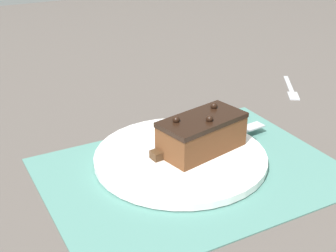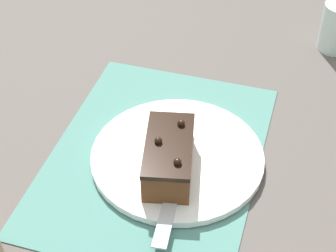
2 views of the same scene
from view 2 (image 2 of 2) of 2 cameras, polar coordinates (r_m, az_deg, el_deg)
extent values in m
plane|color=#544C47|center=(0.94, -1.27, -3.10)|extent=(3.00, 3.00, 0.00)
cube|color=slate|center=(0.94, -1.27, -3.01)|extent=(0.46, 0.34, 0.00)
cylinder|color=white|center=(0.93, 1.02, -3.00)|extent=(0.28, 0.28, 0.01)
cube|color=brown|center=(0.88, 0.08, -3.33)|extent=(0.15, 0.10, 0.05)
cube|color=black|center=(0.86, 0.08, -1.93)|extent=(0.16, 0.10, 0.01)
sphere|color=black|center=(0.88, 1.34, 0.28)|extent=(0.01, 0.01, 0.01)
sphere|color=black|center=(0.85, -1.00, -1.51)|extent=(0.01, 0.01, 0.01)
sphere|color=black|center=(0.82, 0.97, -3.67)|extent=(0.01, 0.01, 0.01)
cube|color=#472D19|center=(0.92, 1.58, -2.14)|extent=(0.08, 0.03, 0.01)
cube|color=#B7BABF|center=(0.85, 0.17, -7.95)|extent=(0.16, 0.04, 0.00)
camera|label=1|loc=(1.25, -23.42, 26.53)|focal=50.00mm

